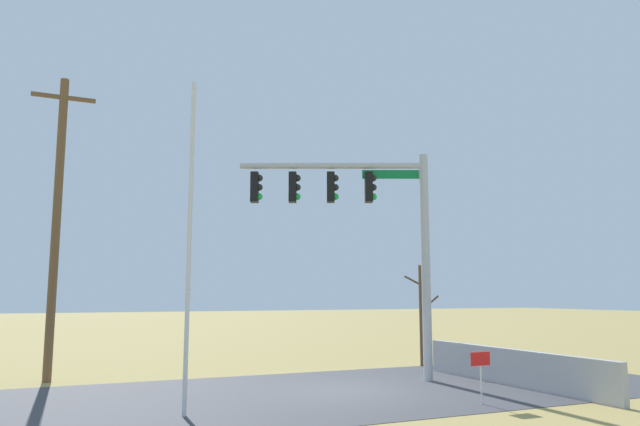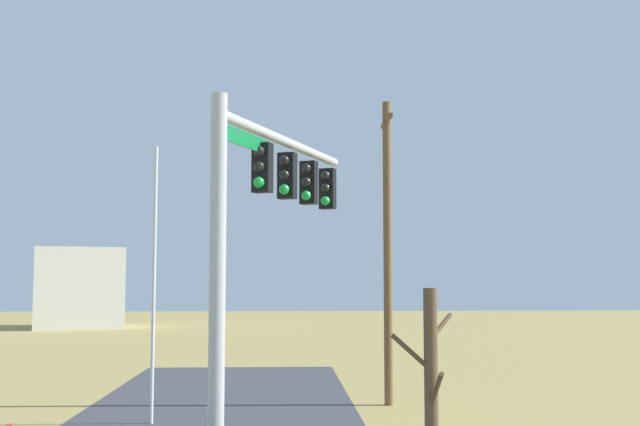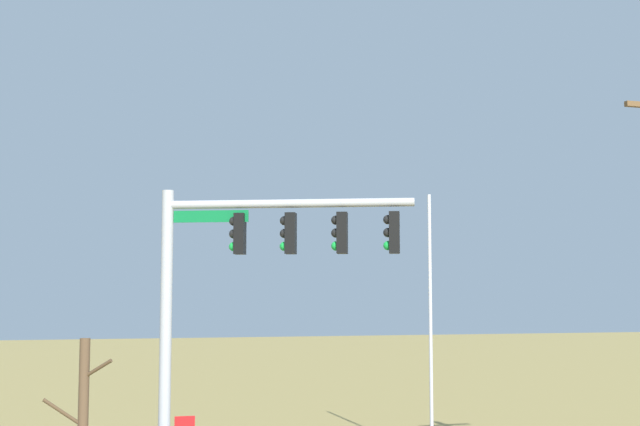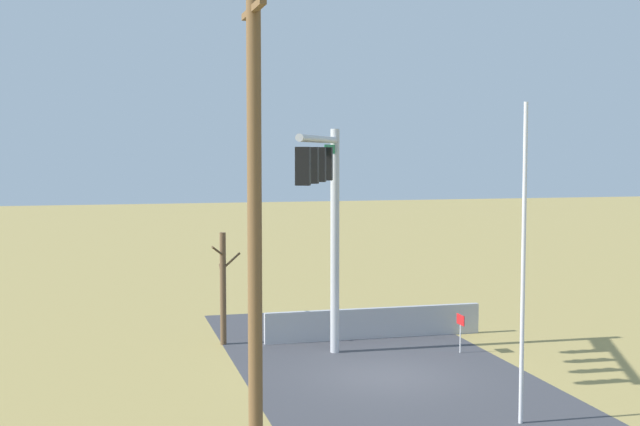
# 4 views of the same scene
# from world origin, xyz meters

# --- Properties ---
(ground_plane) EXTENTS (160.00, 160.00, 0.00)m
(ground_plane) POSITION_xyz_m (0.00, 0.00, 0.00)
(ground_plane) COLOR #9E894C
(road_surface) EXTENTS (28.00, 8.00, 0.01)m
(road_surface) POSITION_xyz_m (-4.00, 0.00, 0.01)
(road_surface) COLOR #3D3D42
(road_surface) RESTS_ON ground_plane
(sidewalk_corner) EXTENTS (6.00, 6.00, 0.01)m
(sidewalk_corner) POSITION_xyz_m (4.04, 0.71, 0.00)
(sidewalk_corner) COLOR #B7B5AD
(sidewalk_corner) RESTS_ON ground_plane
(retaining_fence) EXTENTS (0.20, 7.53, 1.04)m
(retaining_fence) POSITION_xyz_m (4.66, -1.12, 0.52)
(retaining_fence) COLOR #A8A8AD
(retaining_fence) RESTS_ON ground_plane
(signal_mast) EXTENTS (5.51, 2.58, 7.01)m
(signal_mast) POSITION_xyz_m (1.36, 1.45, 5.02)
(signal_mast) COLOR #B2B5BA
(signal_mast) RESTS_ON ground_plane
(flagpole) EXTENTS (0.10, 0.10, 7.45)m
(flagpole) POSITION_xyz_m (-4.78, -1.66, 3.73)
(flagpole) COLOR silver
(flagpole) RESTS_ON ground_plane
(utility_pole) EXTENTS (1.90, 0.26, 9.42)m
(utility_pole) POSITION_xyz_m (-7.55, 5.07, 4.88)
(utility_pole) COLOR brown
(utility_pole) RESTS_ON ground_plane
(bare_tree) EXTENTS (1.27, 1.02, 3.69)m
(bare_tree) POSITION_xyz_m (5.01, 3.95, 1.90)
(bare_tree) COLOR brown
(bare_tree) RESTS_ON ground_plane
(open_sign) EXTENTS (0.56, 0.04, 1.22)m
(open_sign) POSITION_xyz_m (1.99, -3.08, 0.91)
(open_sign) COLOR silver
(open_sign) RESTS_ON ground_plane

